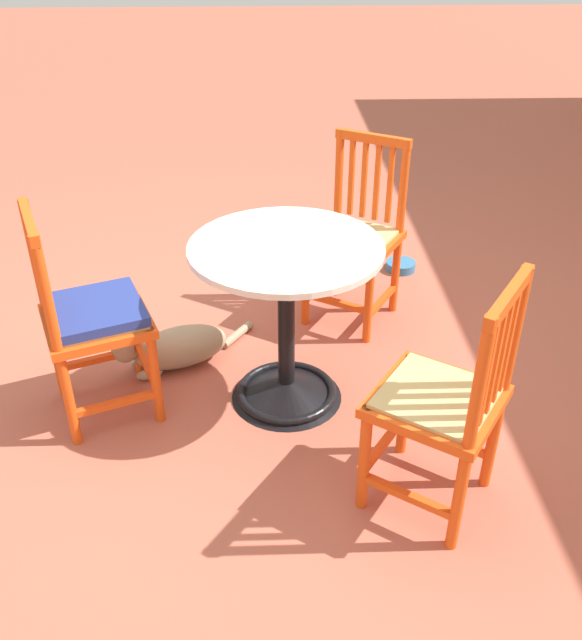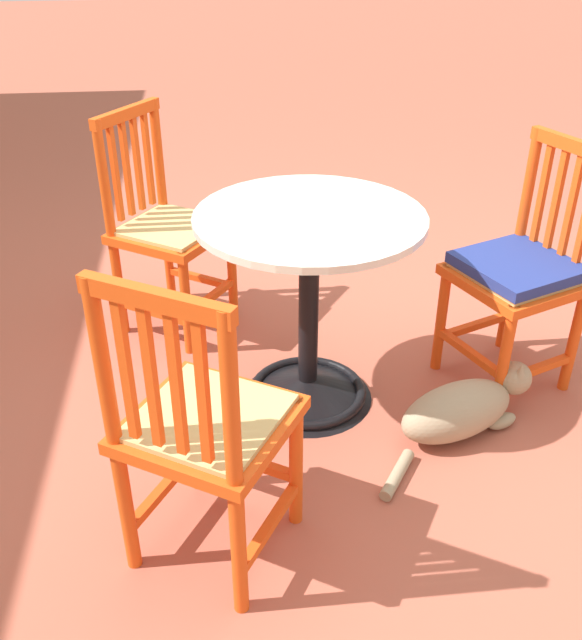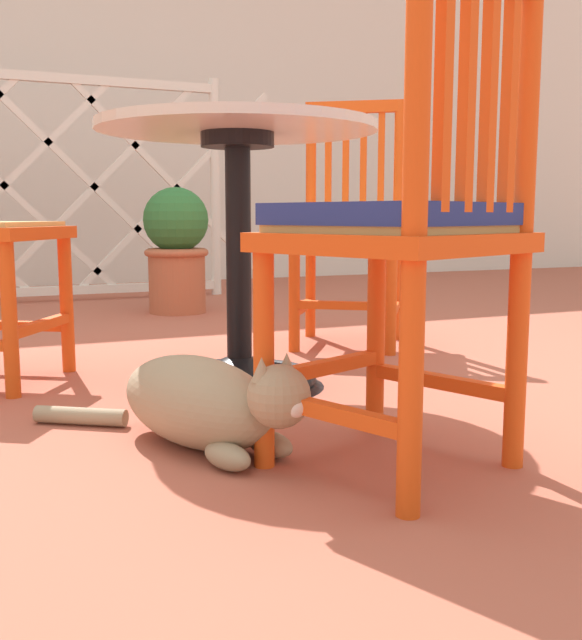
# 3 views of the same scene
# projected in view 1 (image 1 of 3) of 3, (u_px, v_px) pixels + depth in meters

# --- Properties ---
(ground_plane) EXTENTS (24.00, 24.00, 0.00)m
(ground_plane) POSITION_uv_depth(u_px,v_px,m) (233.00, 400.00, 2.99)
(ground_plane) COLOR #AD5642
(cafe_table) EXTENTS (0.76, 0.76, 0.73)m
(cafe_table) POSITION_uv_depth(u_px,v_px,m) (286.00, 342.00, 2.87)
(cafe_table) COLOR black
(cafe_table) RESTS_ON ground_plane
(orange_chair_facing_out) EXTENTS (0.56, 0.56, 0.91)m
(orange_chair_facing_out) POSITION_uv_depth(u_px,v_px,m) (445.00, 404.00, 2.28)
(orange_chair_facing_out) COLOR #E04C14
(orange_chair_facing_out) RESTS_ON ground_plane
(orange_chair_near_fence) EXTENTS (0.55, 0.55, 0.91)m
(orange_chair_near_fence) POSITION_uv_depth(u_px,v_px,m) (356.00, 238.00, 3.37)
(orange_chair_near_fence) COLOR #E04C14
(orange_chair_near_fence) RESTS_ON ground_plane
(orange_chair_at_corner) EXTENTS (0.52, 0.52, 0.91)m
(orange_chair_at_corner) POSITION_uv_depth(u_px,v_px,m) (91.00, 319.00, 2.71)
(orange_chair_at_corner) COLOR #E04C14
(orange_chair_at_corner) RESTS_ON ground_plane
(tabby_cat) EXTENTS (0.48, 0.63, 0.23)m
(tabby_cat) POSITION_uv_depth(u_px,v_px,m) (173.00, 348.00, 3.16)
(tabby_cat) COLOR #9E896B
(tabby_cat) RESTS_ON ground_plane
(pet_water_bowl) EXTENTS (0.17, 0.17, 0.05)m
(pet_water_bowl) POSITION_uv_depth(u_px,v_px,m) (401.00, 266.00, 4.01)
(pet_water_bowl) COLOR teal
(pet_water_bowl) RESTS_ON ground_plane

